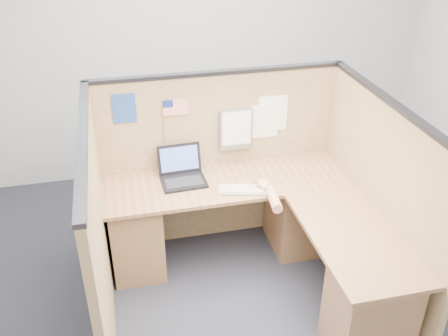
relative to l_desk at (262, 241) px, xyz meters
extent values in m
plane|color=black|center=(-0.18, -0.29, -0.39)|extent=(5.00, 5.00, 0.00)
plane|color=#ACAFB1|center=(-0.18, 1.96, 1.01)|extent=(5.00, 0.00, 5.00)
cube|color=brown|center=(-0.18, 0.71, 0.36)|extent=(2.05, 0.05, 1.50)
cube|color=#232328|center=(-0.18, 0.71, 1.12)|extent=(2.05, 0.06, 0.03)
cube|color=brown|center=(-1.18, -0.19, 0.36)|extent=(0.05, 1.80, 1.50)
cube|color=#232328|center=(-1.18, -0.19, 1.12)|extent=(0.06, 1.80, 0.03)
cube|color=brown|center=(0.82, -0.19, 0.36)|extent=(0.05, 1.80, 1.50)
cube|color=#232328|center=(0.82, -0.19, 1.12)|extent=(0.06, 1.80, 0.03)
cube|color=brown|center=(-0.18, 0.39, 0.32)|extent=(1.95, 0.60, 0.03)
cube|color=brown|center=(0.49, -0.49, 0.32)|extent=(0.60, 1.15, 0.03)
cube|color=brown|center=(-0.93, 0.39, -0.04)|extent=(0.40, 0.50, 0.70)
cube|color=brown|center=(0.42, 0.39, -0.04)|extent=(0.40, 0.50, 0.70)
cube|color=brown|center=(0.49, -0.81, -0.04)|extent=(0.50, 0.40, 0.70)
cube|color=black|center=(-0.52, 0.44, 0.35)|extent=(0.36, 0.27, 0.02)
cube|color=black|center=(-0.52, 0.60, 0.47)|extent=(0.35, 0.09, 0.23)
cube|color=#38478D|center=(-0.52, 0.59, 0.47)|extent=(0.30, 0.07, 0.19)
cube|color=#A0907C|center=(-0.08, 0.21, 0.35)|extent=(0.44, 0.24, 0.02)
cube|color=silver|center=(-0.08, 0.21, 0.36)|extent=(0.40, 0.20, 0.01)
ellipsoid|color=silver|center=(0.06, 0.21, 0.36)|extent=(0.12, 0.08, 0.05)
ellipsoid|color=tan|center=(0.06, 0.21, 0.39)|extent=(0.09, 0.12, 0.05)
cylinder|color=tan|center=(0.06, 0.16, 0.37)|extent=(0.07, 0.05, 0.07)
cylinder|color=tan|center=(0.07, 0.00, 0.37)|extent=(0.10, 0.28, 0.09)
cube|color=#1F4290|center=(-0.92, 0.68, 0.91)|extent=(0.18, 0.01, 0.24)
cylinder|color=olive|center=(-0.63, 0.67, 0.77)|extent=(0.01, 0.01, 0.35)
cube|color=red|center=(-0.53, 0.67, 0.88)|extent=(0.20, 0.00, 0.13)
cube|color=navy|center=(-0.59, 0.67, 0.92)|extent=(0.08, 0.00, 0.06)
cube|color=slate|center=(-0.05, 0.66, 0.65)|extent=(0.27, 0.05, 0.35)
cube|color=white|center=(-0.05, 0.63, 0.67)|extent=(0.24, 0.01, 0.29)
cube|color=white|center=(0.27, 0.68, 0.75)|extent=(0.24, 0.01, 0.31)
cube|color=white|center=(0.20, 0.68, 0.69)|extent=(0.23, 0.00, 0.29)
camera|label=1|loc=(-0.97, -2.89, 2.39)|focal=40.00mm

